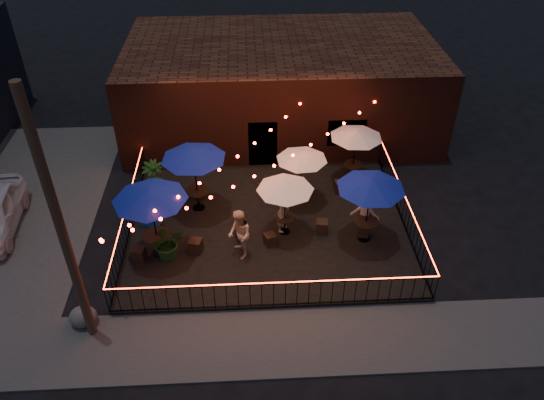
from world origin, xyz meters
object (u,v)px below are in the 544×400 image
at_px(utility_pole, 61,229).
at_px(cafe_table_1, 193,155).
at_px(cafe_table_2, 285,186).
at_px(cafe_table_4, 371,185).
at_px(cafe_table_5, 356,134).
at_px(cafe_table_0, 150,196).
at_px(cafe_table_3, 302,157).
at_px(boulder, 83,317).
at_px(cooler, 151,214).

relative_size(utility_pole, cafe_table_1, 2.68).
height_order(cafe_table_2, cafe_table_4, cafe_table_4).
bearing_deg(cafe_table_5, cafe_table_4, -93.25).
bearing_deg(cafe_table_5, cafe_table_0, -150.89).
height_order(cafe_table_0, cafe_table_2, cafe_table_0).
bearing_deg(cafe_table_4, cafe_table_3, 129.66).
height_order(cafe_table_1, cafe_table_3, cafe_table_1).
xyz_separation_m(utility_pole, cafe_table_2, (5.99, 4.13, -1.84)).
bearing_deg(boulder, cafe_table_2, 31.07).
height_order(cafe_table_1, cafe_table_5, cafe_table_1).
xyz_separation_m(cafe_table_0, cafe_table_5, (7.41, 4.13, -0.36)).
bearing_deg(cafe_table_2, utility_pole, -145.41).
relative_size(cafe_table_1, boulder, 3.47).
xyz_separation_m(cafe_table_1, cafe_table_5, (6.20, 1.64, -0.29)).
distance_m(cafe_table_1, cafe_table_2, 3.57).
bearing_deg(cafe_table_4, cooler, 170.84).
relative_size(utility_pole, cooler, 9.23).
xyz_separation_m(cafe_table_3, cafe_table_5, (2.26, 1.28, 0.15)).
distance_m(utility_pole, cooler, 6.04).
xyz_separation_m(utility_pole, cafe_table_5, (9.01, 7.36, -1.75)).
relative_size(cafe_table_3, cafe_table_5, 0.92).
relative_size(cafe_table_1, cafe_table_3, 1.23).
xyz_separation_m(cafe_table_2, cafe_table_3, (0.76, 1.95, -0.06)).
bearing_deg(utility_pole, boulder, 131.87).
bearing_deg(cooler, cafe_table_5, 39.77).
xyz_separation_m(cafe_table_1, cooler, (-1.66, -0.87, -1.95)).
distance_m(cafe_table_5, boulder, 11.82).
xyz_separation_m(cafe_table_1, cafe_table_3, (3.94, 0.37, -0.44)).
bearing_deg(cafe_table_5, cafe_table_2, -133.10).
bearing_deg(cafe_table_3, cafe_table_0, -151.04).
distance_m(cafe_table_4, cafe_table_5, 3.76).
bearing_deg(boulder, cafe_table_1, 59.91).
xyz_separation_m(cafe_table_3, cafe_table_4, (2.05, -2.47, 0.40)).
bearing_deg(cafe_table_3, utility_pole, -137.98).
xyz_separation_m(cafe_table_5, cooler, (-7.86, -2.51, -1.66)).
distance_m(cafe_table_1, cafe_table_4, 6.34).
xyz_separation_m(cafe_table_0, cafe_table_2, (4.39, 0.90, -0.45)).
bearing_deg(cafe_table_4, cafe_table_0, -176.96).
height_order(cooler, boulder, cooler).
bearing_deg(cafe_table_0, cafe_table_5, 29.11).
bearing_deg(cafe_table_3, cooler, -167.55).
bearing_deg(cooler, cafe_table_0, -52.59).
bearing_deg(cooler, cafe_table_2, 13.61).
xyz_separation_m(utility_pole, boulder, (-0.30, 0.34, -3.66)).
bearing_deg(utility_pole, cafe_table_3, 42.02).
height_order(utility_pole, cooler, utility_pole).
bearing_deg(boulder, cafe_table_4, 19.79).
bearing_deg(boulder, utility_pole, -48.13).
bearing_deg(cafe_table_1, cafe_table_5, 14.83).
relative_size(cafe_table_4, boulder, 3.48).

